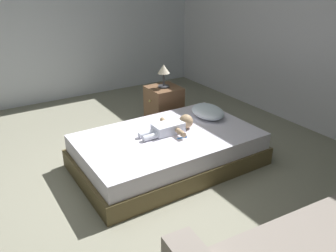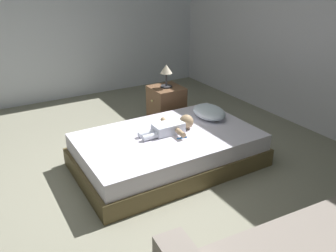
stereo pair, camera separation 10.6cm
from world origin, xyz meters
name	(u,v)px [view 2 (the right image)]	position (x,y,z in m)	size (l,w,h in m)	color
ground_plane	(108,190)	(0.00, 0.00, 0.00)	(8.00, 8.00, 0.00)	gray
wall_behind_bed	(326,34)	(0.00, 3.00, 1.29)	(8.00, 0.12, 2.57)	silver
wall_side	(29,22)	(-3.00, 0.00, 1.29)	(0.12, 6.00, 2.57)	silver
bed	(168,150)	(-0.12, 0.78, 0.19)	(1.23, 2.00, 0.38)	brown
pillow	(209,112)	(-0.27, 1.44, 0.46)	(0.46, 0.33, 0.15)	silver
baby	(172,127)	(-0.16, 0.85, 0.44)	(0.49, 0.65, 0.16)	white
toothbrush	(183,137)	(0.04, 0.87, 0.39)	(0.03, 0.12, 0.02)	#3187E5
nightstand	(166,106)	(-1.10, 1.33, 0.28)	(0.42, 0.45, 0.56)	brown
lamp	(166,72)	(-1.10, 1.33, 0.77)	(0.16, 0.16, 0.31)	#333338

